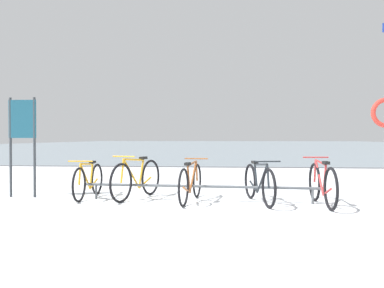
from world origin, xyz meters
name	(u,v)px	position (x,y,z in m)	size (l,w,h in m)	color
ground	(224,146)	(0.00, 53.90, -0.04)	(80.00, 132.00, 0.08)	silver
bike_rack	(200,187)	(-0.09, 1.51, 0.27)	(4.46, 0.34, 0.31)	#4C5156
bicycle_0	(89,181)	(-2.27, 1.71, 0.34)	(0.46, 1.64, 0.76)	black
bicycle_1	(137,179)	(-1.32, 1.73, 0.38)	(0.67, 1.75, 0.85)	black
bicycle_2	(191,182)	(-0.25, 1.44, 0.36)	(0.46, 1.74, 0.78)	black
bicycle_3	(259,183)	(0.98, 1.41, 0.36)	(0.55, 1.72, 0.79)	black
bicycle_4	(322,184)	(2.05, 1.24, 0.37)	(0.46, 1.70, 0.83)	black
info_sign	(22,130)	(-3.61, 1.73, 1.34)	(0.55, 0.06, 1.97)	#33383D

